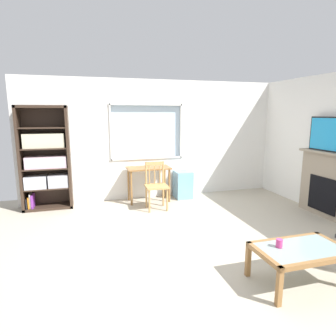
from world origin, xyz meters
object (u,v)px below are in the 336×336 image
(desk_under_window, at_px, (149,173))
(sippy_cup, at_px, (279,243))
(bookshelf, at_px, (45,161))
(wooden_chair, at_px, (156,185))
(plastic_drawer_unit, at_px, (183,184))
(tv, at_px, (332,135))
(fireplace, at_px, (328,184))
(coffee_table, at_px, (301,253))

(desk_under_window, xyz_separation_m, sippy_cup, (0.71, -3.29, -0.15))
(bookshelf, distance_m, wooden_chair, 2.15)
(desk_under_window, bearing_deg, plastic_drawer_unit, 3.71)
(plastic_drawer_unit, distance_m, tv, 2.98)
(wooden_chair, xyz_separation_m, fireplace, (2.81, -1.25, 0.12))
(bookshelf, distance_m, coffee_table, 4.57)
(wooden_chair, distance_m, plastic_drawer_unit, 0.94)
(fireplace, bearing_deg, sippy_cup, -144.49)
(wooden_chair, bearing_deg, coffee_table, -72.61)
(wooden_chair, xyz_separation_m, tv, (2.79, -1.25, 1.00))
(fireplace, height_order, tv, tv)
(desk_under_window, height_order, sippy_cup, desk_under_window)
(coffee_table, bearing_deg, desk_under_window, 105.38)
(wooden_chair, xyz_separation_m, coffee_table, (0.89, -2.86, -0.12))
(desk_under_window, bearing_deg, fireplace, -31.81)
(fireplace, relative_size, tv, 1.27)
(coffee_table, distance_m, sippy_cup, 0.26)
(bookshelf, height_order, sippy_cup, bookshelf)
(wooden_chair, relative_size, sippy_cup, 10.00)
(bookshelf, bearing_deg, plastic_drawer_unit, -1.26)
(bookshelf, height_order, wooden_chair, bookshelf)
(coffee_table, bearing_deg, plastic_drawer_unit, 92.62)
(fireplace, bearing_deg, tv, -180.00)
(plastic_drawer_unit, distance_m, coffee_table, 3.42)
(tv, bearing_deg, sippy_cup, -144.25)
(coffee_table, bearing_deg, fireplace, 39.92)
(fireplace, bearing_deg, desk_under_window, 148.19)
(sippy_cup, bearing_deg, coffee_table, -19.67)
(bookshelf, distance_m, tv, 5.18)
(wooden_chair, distance_m, coffee_table, 3.00)
(fireplace, distance_m, coffee_table, 2.51)
(bookshelf, relative_size, plastic_drawer_unit, 3.35)
(tv, bearing_deg, desk_under_window, 148.02)
(bookshelf, distance_m, sippy_cup, 4.36)
(desk_under_window, relative_size, coffee_table, 0.91)
(desk_under_window, bearing_deg, sippy_cup, -77.89)
(bookshelf, relative_size, desk_under_window, 2.21)
(wooden_chair, distance_m, fireplace, 3.08)
(fireplace, relative_size, sippy_cup, 13.52)
(plastic_drawer_unit, height_order, coffee_table, plastic_drawer_unit)
(plastic_drawer_unit, bearing_deg, desk_under_window, -176.29)
(wooden_chair, relative_size, plastic_drawer_unit, 1.54)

